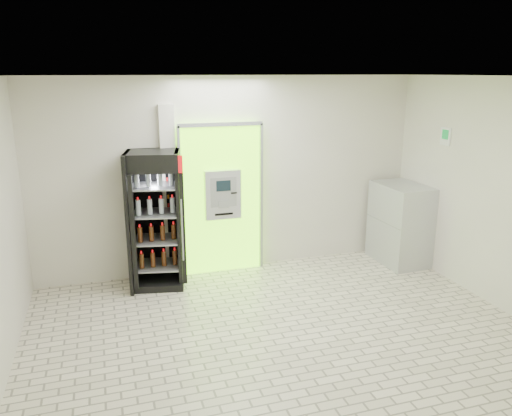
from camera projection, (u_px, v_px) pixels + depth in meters
name	position (u px, v px, depth m)	size (l,w,h in m)	color
ground	(288.00, 343.00, 5.79)	(6.00, 6.00, 0.00)	beige
room_shell	(291.00, 189.00, 5.31)	(6.00, 6.00, 6.00)	silver
atm_assembly	(221.00, 198.00, 7.65)	(1.30, 0.24, 2.33)	#73E611
pillar	(170.00, 193.00, 7.43)	(0.22, 0.11, 2.60)	silver
beverage_cooler	(156.00, 222.00, 7.18)	(0.86, 0.82, 1.98)	black
steel_cabinet	(400.00, 224.00, 8.14)	(0.69, 1.00, 1.30)	#B8BBC1
exit_sign	(446.00, 136.00, 7.38)	(0.02, 0.22, 0.26)	white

